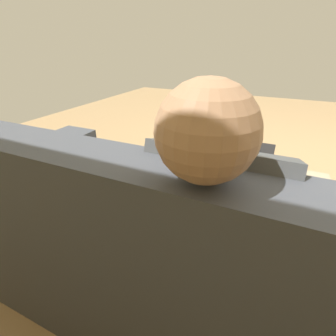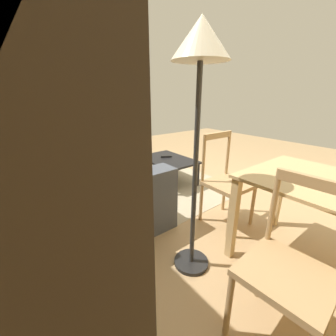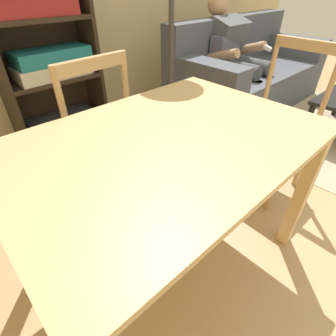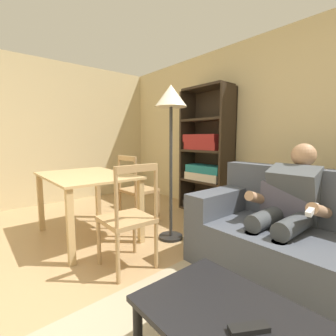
{
  "view_description": "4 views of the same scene",
  "coord_description": "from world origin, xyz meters",
  "px_view_note": "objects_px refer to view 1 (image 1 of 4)",
  "views": [
    {
      "loc": [
        0.42,
        2.3,
        1.18
      ],
      "look_at": [
        0.8,
        1.49,
        0.72
      ],
      "focal_mm": 26.43,
      "sensor_mm": 36.0,
      "label": 1
    },
    {
      "loc": [
        -1.64,
        2.3,
        1.34
      ],
      "look_at": [
        0.86,
        0.37,
        0.23
      ],
      "focal_mm": 22.79,
      "sensor_mm": 36.0,
      "label": 2
    },
    {
      "loc": [
        -1.94,
        -0.07,
        1.24
      ],
      "look_at": [
        -1.34,
        0.57,
        0.6
      ],
      "focal_mm": 27.71,
      "sensor_mm": 36.0,
      "label": 3
    },
    {
      "loc": [
        1.42,
        -0.49,
        1.17
      ],
      "look_at": [
        -0.27,
        0.93,
        0.9
      ],
      "focal_mm": 25.63,
      "sensor_mm": 36.0,
      "label": 4
    }
  ],
  "objects_px": {
    "coffee_table": "(217,154)",
    "tv_remote": "(209,144)",
    "couch": "(163,250)",
    "person_lounging": "(219,225)"
  },
  "relations": [
    {
      "from": "person_lounging",
      "to": "tv_remote",
      "type": "relative_size",
      "value": 6.64
    },
    {
      "from": "person_lounging",
      "to": "tv_remote",
      "type": "distance_m",
      "value": 1.31
    },
    {
      "from": "couch",
      "to": "tv_remote",
      "type": "distance_m",
      "value": 1.22
    },
    {
      "from": "couch",
      "to": "tv_remote",
      "type": "height_order",
      "value": "couch"
    },
    {
      "from": "coffee_table",
      "to": "tv_remote",
      "type": "xyz_separation_m",
      "value": [
        0.09,
        -0.03,
        0.06
      ]
    },
    {
      "from": "person_lounging",
      "to": "coffee_table",
      "type": "relative_size",
      "value": 1.29
    },
    {
      "from": "person_lounging",
      "to": "coffee_table",
      "type": "distance_m",
      "value": 1.27
    },
    {
      "from": "couch",
      "to": "coffee_table",
      "type": "bearing_deg",
      "value": -87.03
    },
    {
      "from": "coffee_table",
      "to": "person_lounging",
      "type": "bearing_deg",
      "value": 104.19
    },
    {
      "from": "coffee_table",
      "to": "tv_remote",
      "type": "distance_m",
      "value": 0.11
    }
  ]
}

